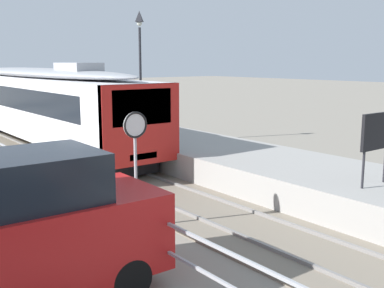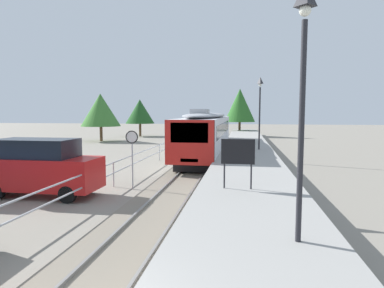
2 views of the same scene
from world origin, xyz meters
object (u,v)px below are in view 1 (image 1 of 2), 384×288
Objects in this scene: speed_limit_sign at (136,141)px; parked_van_red at (6,233)px; commuter_train at (39,100)px; platform_notice_board at (377,134)px; platform_lamp_mid_platform at (140,46)px.

speed_limit_sign reaches higher than parked_van_red.
commuter_train reaches higher than platform_notice_board.
platform_notice_board is 8.59m from parked_van_red.
speed_limit_sign is (-2.21, -12.37, -0.02)m from commuter_train.
commuter_train is 3.45× the size of platform_lamp_mid_platform.
platform_lamp_mid_platform is 15.86m from parked_van_red.
commuter_train is 3.75× the size of parked_van_red.
platform_notice_board is at bearing -30.92° from speed_limit_sign.
platform_notice_board is at bearing -7.61° from parked_van_red.
commuter_train is 12.57m from speed_limit_sign.
parked_van_red is (-5.68, -14.23, -0.85)m from commuter_train.
speed_limit_sign is at bearing 149.08° from platform_notice_board.
parked_van_red is (-3.47, -1.86, -0.83)m from speed_limit_sign.
speed_limit_sign is 0.57× the size of parked_van_red.
platform_lamp_mid_platform is at bearing 84.07° from platform_notice_board.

